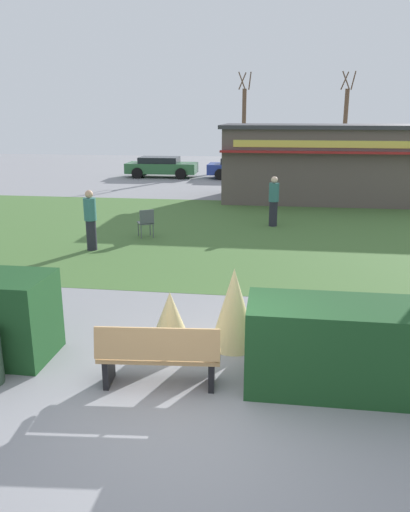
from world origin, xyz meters
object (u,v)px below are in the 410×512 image
Objects in this scene: cafe_chair_west at (146,221)px; parked_car_center_slot at (243,167)px; food_kiosk at (334,163)px; tree_left_bg at (345,128)px; park_bench at (159,356)px; person_standing at (274,201)px; parked_car_west_slot at (161,166)px; tree_right_bg at (244,127)px; person_strolling at (91,220)px; parked_car_east_slot at (326,169)px.

cafe_chair_west is 15.35m from parked_car_center_slot.
tree_left_bg is (1.84, 12.02, 1.15)m from food_kiosk.
food_kiosk is at bearing 76.49° from park_bench.
parked_car_west_slot is (-6.83, 13.00, -0.22)m from person_standing.
parked_car_west_slot is at bearing -156.65° from tree_left_bg.
tree_left_bg reaches higher than person_standing.
tree_right_bg is (-0.78, 29.11, 2.33)m from park_bench.
person_strolling is (-7.54, -9.66, -0.78)m from food_kiosk.
tree_left_bg is at bearing 23.35° from parked_car_west_slot.
food_kiosk reaches higher than parked_car_center_slot.
parked_car_west_slot is 0.67× the size of tree_left_bg.
parked_car_west_slot is at bearing -179.99° from parked_car_center_slot.
person_strolling is 22.40m from tree_right_bg.
parked_car_east_slot reaches higher than cafe_chair_west.
parked_car_east_slot is (4.38, 23.81, 0.16)m from park_bench.
person_standing is at bearing 75.53° from person_strolling.
tree_left_bg is (4.37, 17.83, 1.92)m from person_standing.
food_kiosk is at bearing -69.05° from tree_right_bg.
food_kiosk is at bearing -98.70° from tree_left_bg.
person_strolling is at bearing 116.99° from park_bench.
tree_left_bg reaches higher than parked_car_west_slot.
parked_car_center_slot is (-0.43, 23.82, 0.16)m from park_bench.
parked_car_east_slot is at bearing -0.04° from parked_car_center_slot.
food_kiosk is 1.55× the size of tree_left_bg.
cafe_chair_west is at bearing -112.31° from tree_left_bg.
food_kiosk is 10.32m from cafe_chair_west.
tree_left_bg is 6.64m from tree_right_bg.
tree_left_bg reaches higher than parked_car_center_slot.
parked_car_east_slot is at bearing 86.95° from food_kiosk.
food_kiosk is 12.28m from person_strolling.
person_strolling is 6.32m from person_standing.
food_kiosk is 7.26m from parked_car_east_slot.
cafe_chair_west is at bearing -78.95° from parked_car_west_slot.
person_strolling is (-1.16, -1.63, 0.33)m from cafe_chair_west.
person_strolling is at bearing -100.50° from parked_car_center_slot.
food_kiosk is 1.53× the size of tree_right_bg.
parked_car_center_slot is (4.94, 0.00, 0.00)m from parked_car_west_slot.
food_kiosk reaches higher than cafe_chair_west.
food_kiosk is 6.38m from person_standing.
person_strolling is at bearing -113.40° from tree_left_bg.
tree_right_bg is (-6.62, 0.46, 0.03)m from tree_left_bg.
parked_car_east_slot is 0.69× the size of tree_left_bg.
person_strolling is at bearing -115.20° from parked_car_east_slot.
person_standing is at bearing -62.28° from parked_car_west_slot.
food_kiosk is 13.42m from tree_right_bg.
tree_right_bg is at bearing 91.54° from park_bench.
park_bench is 7.83m from person_strolling.
cafe_chair_west is at bearing 105.56° from park_bench.
parked_car_east_slot is at bearing 79.58° from park_bench.
park_bench is 24.21m from parked_car_east_slot.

